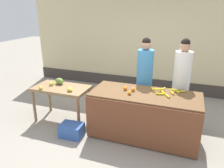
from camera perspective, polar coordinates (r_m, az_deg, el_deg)
The scene contains 11 objects.
ground_plane at distance 4.52m, azimuth 2.30°, elevation -12.33°, with size 24.00×24.00×0.00m, color gray.
market_wall_back at distance 6.44m, azimuth 9.78°, elevation 11.55°, with size 7.54×0.23×3.08m.
fruit_stall_counter at distance 4.18m, azimuth 8.55°, elevation -8.28°, with size 2.03×0.88×0.89m.
side_table_wooden at distance 4.74m, azimuth -13.40°, elevation -1.94°, with size 1.19×0.65×0.79m.
banana_bunch_pile at distance 4.11m, azimuth 14.39°, elevation -1.96°, with size 0.65×0.43×0.07m.
orange_pile at distance 4.04m, azimuth 4.59°, elevation -1.59°, with size 0.23×0.27×0.08m.
mango_papaya_pile at distance 4.73m, azimuth -13.89°, elevation 0.03°, with size 0.77×0.58×0.14m.
vendor_woman_blue_shirt at distance 4.65m, azimuth 8.66°, elevation 1.06°, with size 0.34×0.34×1.83m.
vendor_woman_white_shirt at distance 4.58m, azimuth 17.99°, elevation 0.10°, with size 0.34×0.34×1.85m.
produce_crate at distance 4.35m, azimuth -10.76°, elevation -12.08°, with size 0.44×0.32×0.26m, color #3359A5.
produce_sack at distance 5.22m, azimuth -0.34°, elevation -4.77°, with size 0.36×0.30×0.46m, color tan.
Camera 1 is at (1.14, -3.65, 2.40)m, focal length 34.08 mm.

